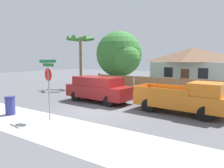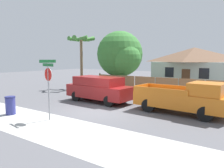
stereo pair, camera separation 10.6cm
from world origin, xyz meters
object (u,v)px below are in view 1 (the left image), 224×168
palm_tree (80,44)px  trash_bin (10,106)px  oak_tree (120,55)px  house (193,66)px  red_suv (99,88)px  orange_pickup (184,98)px  stop_sign (49,79)px

palm_tree → trash_bin: bearing=-67.9°
oak_tree → palm_tree: bearing=-146.1°
house → red_suv: (-2.74, -14.67, -1.31)m
red_suv → orange_pickup: 6.11m
orange_pickup → palm_tree: bearing=162.0°
oak_tree → orange_pickup: size_ratio=1.14×
orange_pickup → stop_sign: stop_sign is taller
red_suv → trash_bin: 5.99m
house → trash_bin: size_ratio=8.66×
orange_pickup → trash_bin: bearing=-141.4°
stop_sign → oak_tree: bearing=115.3°
oak_tree → trash_bin: 13.03m
house → oak_tree: (-5.37, -7.68, 1.19)m
stop_sign → trash_bin: 3.15m
red_suv → trash_bin: bearing=-104.9°
stop_sign → red_suv: bearing=108.6°
stop_sign → trash_bin: (-2.69, -0.53, -1.57)m
orange_pickup → stop_sign: bearing=-132.6°
house → orange_pickup: size_ratio=1.69×
palm_tree → stop_sign: bearing=-55.0°
red_suv → stop_sign: size_ratio=1.66×
house → trash_bin: (-4.59, -20.35, -1.78)m
palm_tree → house: bearing=48.6°
palm_tree → stop_sign: size_ratio=1.77×
trash_bin → red_suv: bearing=72.0°
house → red_suv: bearing=-100.6°
oak_tree → stop_sign: (3.47, -12.14, -1.41)m
orange_pickup → red_suv: bearing=-177.0°
house → palm_tree: 13.51m
oak_tree → red_suv: oak_tree is taller
oak_tree → orange_pickup: bearing=-38.7°
orange_pickup → stop_sign: (-5.27, -5.13, 1.18)m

